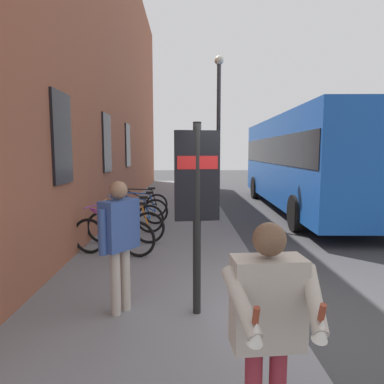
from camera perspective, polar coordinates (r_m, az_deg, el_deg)
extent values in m
plane|color=#38383A|center=(10.67, 11.47, -5.16)|extent=(60.00, 60.00, 0.00)
cube|color=slate|center=(12.38, -3.13, -3.12)|extent=(24.00, 3.50, 0.12)
cube|color=#9E563D|center=(13.71, -12.16, 18.21)|extent=(22.00, 0.60, 9.88)
cube|color=black|center=(6.56, -20.64, 8.30)|extent=(0.90, 0.06, 1.60)
cube|color=black|center=(9.93, -13.86, 7.84)|extent=(0.90, 0.06, 1.60)
cube|color=black|center=(13.37, -10.54, 7.58)|extent=(0.90, 0.06, 1.60)
torus|color=black|center=(7.31, -16.58, -6.94)|extent=(0.24, 0.71, 0.72)
torus|color=black|center=(6.85, -8.89, -7.65)|extent=(0.24, 0.71, 0.72)
cylinder|color=#8C338C|center=(6.99, -12.74, -5.13)|extent=(0.29, 0.99, 0.58)
cylinder|color=#8C338C|center=(6.98, -13.34, -3.08)|extent=(0.25, 0.83, 0.09)
cylinder|color=#8C338C|center=(6.82, -9.51, -5.56)|extent=(0.08, 0.19, 0.51)
cube|color=black|center=(6.80, -10.14, -3.13)|extent=(0.15, 0.22, 0.06)
cylinder|color=#8C338C|center=(7.17, -16.40, -2.31)|extent=(0.47, 0.14, 0.02)
torus|color=black|center=(8.05, -14.56, -5.63)|extent=(0.10, 0.72, 0.72)
torus|color=black|center=(7.81, -7.13, -5.83)|extent=(0.10, 0.72, 0.72)
cylinder|color=orange|center=(7.86, -10.77, -3.79)|extent=(0.10, 1.02, 0.58)
cylinder|color=orange|center=(7.83, -11.34, -1.98)|extent=(0.09, 0.85, 0.09)
cylinder|color=orange|center=(7.78, -7.70, -4.02)|extent=(0.05, 0.19, 0.51)
cube|color=black|center=(7.74, -8.28, -1.90)|extent=(0.11, 0.21, 0.06)
cylinder|color=orange|center=(7.93, -14.34, -1.40)|extent=(0.48, 0.05, 0.02)
torus|color=black|center=(9.09, -13.44, -4.19)|extent=(0.14, 0.72, 0.72)
torus|color=black|center=(8.82, -6.94, -4.39)|extent=(0.14, 0.72, 0.72)
cylinder|color=#1E4CA5|center=(8.89, -10.12, -2.56)|extent=(0.14, 1.02, 0.58)
cylinder|color=#1E4CA5|center=(8.87, -10.62, -0.96)|extent=(0.13, 0.85, 0.09)
cylinder|color=#1E4CA5|center=(8.79, -7.44, -2.78)|extent=(0.06, 0.19, 0.51)
cube|color=black|center=(8.76, -7.95, -0.90)|extent=(0.12, 0.21, 0.06)
cylinder|color=#1E4CA5|center=(8.98, -13.24, -0.44)|extent=(0.48, 0.08, 0.02)
torus|color=black|center=(10.01, -12.04, -3.16)|extent=(0.07, 0.72, 0.72)
torus|color=black|center=(9.85, -6.04, -3.22)|extent=(0.07, 0.72, 0.72)
cylinder|color=#1E4CA5|center=(9.87, -8.95, -1.62)|extent=(0.06, 1.02, 0.58)
cylinder|color=#1E4CA5|center=(9.85, -9.41, -0.18)|extent=(0.05, 0.85, 0.09)
cylinder|color=#1E4CA5|center=(9.81, -6.50, -1.77)|extent=(0.04, 0.19, 0.51)
cube|color=black|center=(9.78, -6.96, -0.09)|extent=(0.10, 0.20, 0.06)
cylinder|color=#1E4CA5|center=(9.92, -11.84, 0.25)|extent=(0.48, 0.03, 0.02)
torus|color=black|center=(10.82, -11.29, -2.41)|extent=(0.27, 0.70, 0.72)
torus|color=black|center=(11.00, -5.85, -2.17)|extent=(0.27, 0.70, 0.72)
cylinder|color=black|center=(10.86, -8.44, -0.85)|extent=(0.34, 0.98, 0.58)
cylinder|color=black|center=(10.82, -8.86, 0.44)|extent=(0.29, 0.82, 0.09)
cylinder|color=black|center=(10.94, -6.25, -0.90)|extent=(0.09, 0.19, 0.51)
cube|color=black|center=(10.89, -6.65, 0.60)|extent=(0.16, 0.22, 0.06)
cylinder|color=black|center=(10.75, -11.10, 0.76)|extent=(0.47, 0.17, 0.02)
cylinder|color=black|center=(4.30, 0.82, -4.68)|extent=(0.10, 0.10, 2.40)
cube|color=black|center=(4.23, 0.83, 2.65)|extent=(0.15, 0.56, 1.10)
cube|color=red|center=(4.22, 0.84, 4.89)|extent=(0.15, 0.50, 0.16)
cube|color=#1951B2|center=(13.24, 17.97, 4.99)|extent=(10.58, 2.85, 3.00)
cube|color=black|center=(13.23, 18.02, 6.55)|extent=(10.37, 2.88, 0.90)
cylinder|color=black|center=(9.81, 16.73, -3.38)|extent=(1.01, 0.28, 1.00)
cylinder|color=black|center=(16.88, 18.36, 0.68)|extent=(1.01, 0.28, 1.00)
cylinder|color=black|center=(16.32, 10.29, 0.72)|extent=(1.01, 0.28, 1.00)
cylinder|color=#B2A599|center=(4.57, -12.45, -14.40)|extent=(0.12, 0.12, 0.83)
cylinder|color=#B2A599|center=(4.68, -10.86, -13.84)|extent=(0.12, 0.12, 0.83)
cube|color=#334C8C|center=(4.42, -11.87, -5.29)|extent=(0.53, 0.48, 0.62)
sphere|color=#8C664C|center=(4.36, -12.01, 0.31)|extent=(0.22, 0.22, 0.22)
cylinder|color=#334C8C|center=(4.25, -14.51, -6.40)|extent=(0.10, 0.10, 0.55)
cylinder|color=#334C8C|center=(4.62, -9.41, -5.24)|extent=(0.10, 0.10, 0.55)
cube|color=#B2A599|center=(2.38, 12.35, -17.33)|extent=(0.27, 0.48, 0.59)
sphere|color=brown|center=(2.24, 12.61, -7.61)|extent=(0.21, 0.21, 0.21)
cylinder|color=#B2A599|center=(2.26, 19.45, -16.16)|extent=(0.43, 0.15, 0.33)
cone|color=white|center=(2.14, 20.50, -20.46)|extent=(0.13, 0.10, 0.16)
cylinder|color=brown|center=(2.10, 20.62, -18.02)|extent=(0.06, 0.04, 0.11)
cylinder|color=#B2A599|center=(2.12, 8.02, -17.39)|extent=(0.43, 0.21, 0.33)
cone|color=white|center=(2.02, 10.43, -21.87)|extent=(0.13, 0.10, 0.16)
cylinder|color=brown|center=(1.97, 10.49, -19.32)|extent=(0.06, 0.04, 0.11)
cylinder|color=#333338|center=(10.70, 4.36, 8.07)|extent=(0.12, 0.12, 4.62)
sphere|color=silver|center=(11.03, 4.48, 20.79)|extent=(0.28, 0.28, 0.28)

